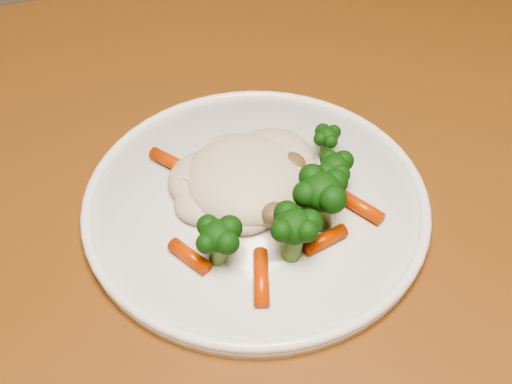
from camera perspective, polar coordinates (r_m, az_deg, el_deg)
dining_table at (r=0.70m, az=4.64°, el=-2.70°), size 1.26×0.99×0.75m
plate at (r=0.57m, az=0.00°, el=-1.00°), size 0.30×0.30×0.01m
meal at (r=0.54m, az=0.84°, el=0.73°), size 0.19×0.20×0.05m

